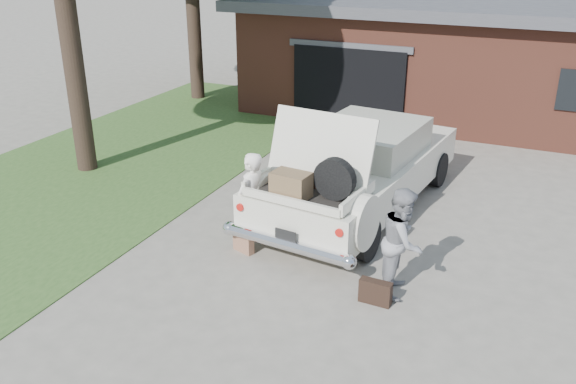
% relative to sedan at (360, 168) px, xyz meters
% --- Properties ---
extents(ground, '(90.00, 90.00, 0.00)m').
position_rel_sedan_xyz_m(ground, '(-0.54, -2.82, -0.84)').
color(ground, gray).
rests_on(ground, ground).
extents(grass_strip, '(6.00, 16.00, 0.02)m').
position_rel_sedan_xyz_m(grass_strip, '(-6.04, 0.18, -0.83)').
color(grass_strip, '#2D4C1E').
rests_on(grass_strip, ground).
extents(house, '(12.80, 7.80, 3.30)m').
position_rel_sedan_xyz_m(house, '(0.45, 8.66, 0.83)').
color(house, brown).
rests_on(house, ground).
extents(sedan, '(2.82, 5.95, 2.33)m').
position_rel_sedan_xyz_m(sedan, '(0.00, 0.00, 0.00)').
color(sedan, beige).
rests_on(sedan, ground).
extents(woman_left, '(0.51, 0.69, 1.73)m').
position_rel_sedan_xyz_m(woman_left, '(-1.17, -2.33, 0.02)').
color(woman_left, white).
rests_on(woman_left, ground).
extents(woman_right, '(0.70, 0.87, 1.68)m').
position_rel_sedan_xyz_m(woman_right, '(1.54, -2.67, 0.00)').
color(woman_right, gray).
rests_on(woman_right, ground).
extents(suitcase_left, '(0.42, 0.26, 0.31)m').
position_rel_sedan_xyz_m(suitcase_left, '(-1.22, -2.56, -0.69)').
color(suitcase_left, '#9D6A50').
rests_on(suitcase_left, ground).
extents(suitcase_right, '(0.49, 0.17, 0.37)m').
position_rel_sedan_xyz_m(suitcase_right, '(1.31, -3.17, -0.66)').
color(suitcase_right, black).
rests_on(suitcase_right, ground).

